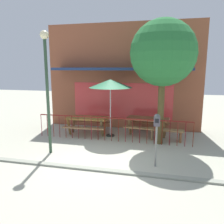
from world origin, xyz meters
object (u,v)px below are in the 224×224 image
object	(u,v)px
street_lamp	(47,76)
patio_bench	(166,132)
picnic_table_left	(87,121)
parking_meter_near	(157,126)
patio_umbrella	(110,84)
street_tree	(163,54)
picnic_table_right	(148,122)

from	to	relation	value
street_lamp	patio_bench	bearing A→B (deg)	30.06
picnic_table_left	parking_meter_near	bearing A→B (deg)	-41.03
patio_umbrella	street_lamp	world-z (taller)	street_lamp
picnic_table_left	patio_umbrella	distance (m)	1.95
street_tree	picnic_table_left	bearing A→B (deg)	170.50
picnic_table_right	street_lamp	size ratio (longest dim) A/B	0.47
picnic_table_right	parking_meter_near	size ratio (longest dim) A/B	1.20
picnic_table_left	street_tree	xyz separation A→B (m)	(3.15, -0.53, 2.80)
picnic_table_right	street_tree	bearing A→B (deg)	-61.67
picnic_table_left	parking_meter_near	xyz separation A→B (m)	(3.09, -2.69, 0.63)
picnic_table_right	patio_bench	world-z (taller)	picnic_table_right
picnic_table_right	street_tree	distance (m)	3.03
patio_bench	street_tree	xyz separation A→B (m)	(-0.24, -0.41, 3.06)
picnic_table_right	parking_meter_near	xyz separation A→B (m)	(0.49, -3.18, 0.63)
picnic_table_left	picnic_table_right	bearing A→B (deg)	10.73
patio_bench	parking_meter_near	bearing A→B (deg)	-96.70
parking_meter_near	street_tree	xyz separation A→B (m)	(0.06, 2.16, 2.17)
picnic_table_left	street_lamp	size ratio (longest dim) A/B	0.45
patio_bench	parking_meter_near	xyz separation A→B (m)	(-0.30, -2.57, 0.89)
parking_meter_near	street_lamp	size ratio (longest dim) A/B	0.40
parking_meter_near	street_lamp	bearing A→B (deg)	175.07
patio_umbrella	parking_meter_near	size ratio (longest dim) A/B	1.52
picnic_table_left	street_lamp	distance (m)	3.17
parking_meter_near	street_tree	size ratio (longest dim) A/B	0.35
parking_meter_near	street_tree	bearing A→B (deg)	88.43
parking_meter_near	picnic_table_right	bearing A→B (deg)	98.76
picnic_table_right	picnic_table_left	bearing A→B (deg)	-169.27
patio_umbrella	parking_meter_near	bearing A→B (deg)	-52.86
patio_bench	street_tree	distance (m)	3.10
picnic_table_left	patio_bench	bearing A→B (deg)	-2.01
street_lamp	patio_umbrella	bearing A→B (deg)	56.69
picnic_table_right	street_lamp	world-z (taller)	street_lamp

